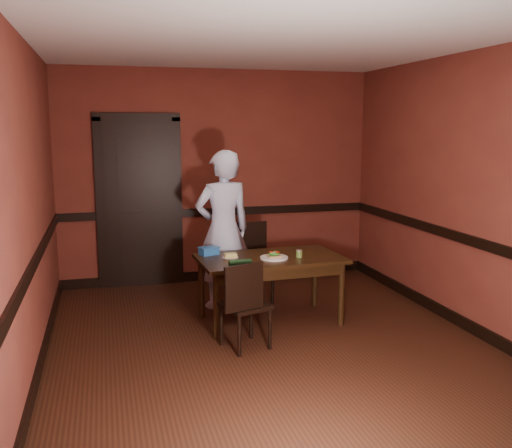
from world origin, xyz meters
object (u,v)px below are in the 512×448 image
chair_far (252,263)px  chair_near (245,304)px  dining_table (270,289)px  sandwich_plate (274,257)px  sauce_jar (299,253)px  person (223,230)px  food_tub (209,251)px  cheese_saucer (231,256)px

chair_far → chair_near: (-0.42, -1.34, -0.04)m
dining_table → sandwich_plate: sandwich_plate is taller
chair_far → sandwich_plate: bearing=-94.2°
sandwich_plate → sauce_jar: (0.26, -0.01, 0.02)m
dining_table → person: 0.88m
chair_near → sandwich_plate: (0.43, 0.53, 0.29)m
chair_near → food_tub: chair_near is taller
person → chair_far: bearing=-172.1°
dining_table → sauce_jar: (0.28, -0.09, 0.38)m
sandwich_plate → cheese_saucer: sandwich_plate is taller
dining_table → cheese_saucer: size_ratio=9.19×
chair_far → cheese_saucer: size_ratio=5.64×
dining_table → sauce_jar: bearing=-21.4°
cheese_saucer → food_tub: size_ratio=0.69×
dining_table → person: person is taller
chair_far → food_tub: 0.80m
sandwich_plate → chair_far: bearing=91.0°
dining_table → food_tub: 0.74m
sauce_jar → cheese_saucer: 0.69m
dining_table → chair_far: (0.00, 0.72, 0.11)m
person → chair_near: bearing=77.6°
dining_table → sauce_jar: size_ratio=18.64×
chair_near → cheese_saucer: (0.01, 0.66, 0.29)m
dining_table → chair_far: size_ratio=1.63×
dining_table → food_tub: bearing=153.3°
dining_table → person: size_ratio=0.83×
chair_near → sauce_jar: (0.69, 0.53, 0.31)m
chair_far → sauce_jar: 0.91m
sandwich_plate → cheese_saucer: size_ratio=1.78×
person → sauce_jar: person is taller
person → cheese_saucer: (-0.04, -0.56, -0.17)m
sandwich_plate → sauce_jar: sauce_jar is taller
chair_far → food_tub: bearing=-146.5°
person → sauce_jar: 0.96m
sandwich_plate → sauce_jar: 0.26m
sauce_jar → dining_table: bearing=161.5°
chair_far → person: 0.57m
cheese_saucer → food_tub: food_tub is taller
dining_table → cheese_saucer: 0.54m
dining_table → chair_near: chair_near is taller
chair_far → sandwich_plate: 0.85m
chair_near → food_tub: (-0.17, 0.88, 0.31)m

